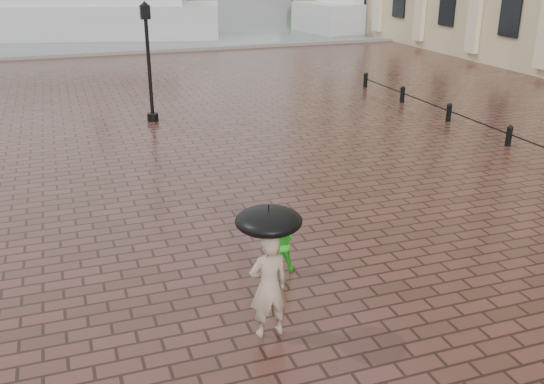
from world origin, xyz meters
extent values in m
plane|color=#3A211A|center=(0.00, 0.00, 0.00)|extent=(300.00, 300.00, 0.00)
cube|color=slate|center=(0.00, 32.00, 0.00)|extent=(80.00, 0.60, 0.30)
cylinder|color=black|center=(14.00, 6.50, 0.30)|extent=(0.20, 0.20, 0.60)
sphere|color=black|center=(14.00, 6.50, 0.62)|extent=(0.22, 0.22, 0.22)
cylinder|color=black|center=(14.00, 10.00, 0.30)|extent=(0.20, 0.20, 0.60)
sphere|color=black|center=(14.00, 10.00, 0.62)|extent=(0.22, 0.22, 0.22)
cylinder|color=black|center=(14.00, 13.50, 0.30)|extent=(0.20, 0.20, 0.60)
sphere|color=black|center=(14.00, 13.50, 0.62)|extent=(0.22, 0.22, 0.22)
cylinder|color=black|center=(14.00, 17.00, 0.30)|extent=(0.20, 0.20, 0.60)
sphere|color=black|center=(14.00, 17.00, 0.62)|extent=(0.22, 0.22, 0.22)
cylinder|color=black|center=(3.00, 14.00, 0.15)|extent=(0.44, 0.44, 0.30)
cylinder|color=black|center=(3.00, 14.00, 2.00)|extent=(0.14, 0.14, 4.00)
cube|color=black|center=(3.00, 14.00, 4.15)|extent=(0.35, 0.35, 0.50)
sphere|color=beige|center=(3.00, 14.00, 4.15)|extent=(0.28, 0.28, 0.28)
imported|color=tan|center=(2.57, -1.25, 0.95)|extent=(0.71, 0.48, 1.90)
imported|color=green|center=(3.56, 0.85, 0.61)|extent=(0.71, 0.63, 1.21)
cube|color=silver|center=(-0.39, 42.53, 1.26)|extent=(27.09, 12.86, 2.53)
cube|color=silver|center=(31.97, 40.56, 1.18)|extent=(25.21, 10.54, 2.36)
cylinder|color=black|center=(2.57, -1.25, 1.62)|extent=(0.02, 0.02, 0.95)
ellipsoid|color=black|center=(2.57, -1.25, 2.15)|extent=(1.10, 1.10, 0.39)
camera|label=1|loc=(-0.35, -9.66, 6.16)|focal=40.00mm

